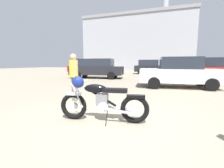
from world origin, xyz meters
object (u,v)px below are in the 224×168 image
(red_hatchback_near, at_px, (96,68))
(blue_hatchback_right, at_px, (86,67))
(bystander, at_px, (74,72))
(pale_sedan_back, at_px, (197,69))
(vintage_motorcycle, at_px, (100,100))
(dark_sedan_left, at_px, (150,67))
(white_estate_far, at_px, (179,72))

(red_hatchback_near, bearing_deg, blue_hatchback_right, 120.53)
(bystander, relative_size, red_hatchback_near, 0.34)
(red_hatchback_near, bearing_deg, pale_sedan_back, -4.03)
(vintage_motorcycle, bearing_deg, red_hatchback_near, -73.35)
(bystander, height_order, red_hatchback_near, red_hatchback_near)
(vintage_motorcycle, relative_size, blue_hatchback_right, 0.48)
(bystander, bearing_deg, vintage_motorcycle, 83.32)
(vintage_motorcycle, xyz_separation_m, blue_hatchback_right, (-8.27, 13.75, 0.34))
(dark_sedan_left, bearing_deg, pale_sedan_back, -63.72)
(white_estate_far, height_order, dark_sedan_left, dark_sedan_left)
(white_estate_far, bearing_deg, red_hatchback_near, -33.51)
(blue_hatchback_right, bearing_deg, red_hatchback_near, -54.91)
(bystander, distance_m, red_hatchback_near, 8.56)
(vintage_motorcycle, relative_size, dark_sedan_left, 0.51)
(pale_sedan_back, distance_m, blue_hatchback_right, 12.28)
(vintage_motorcycle, bearing_deg, pale_sedan_back, -119.02)
(blue_hatchback_right, relative_size, dark_sedan_left, 1.06)
(pale_sedan_back, relative_size, white_estate_far, 1.11)
(pale_sedan_back, xyz_separation_m, dark_sedan_left, (-4.29, 6.79, -0.02))
(bystander, distance_m, blue_hatchback_right, 13.94)
(bystander, bearing_deg, red_hatchback_near, -124.51)
(pale_sedan_back, bearing_deg, white_estate_far, 76.40)
(white_estate_far, distance_m, dark_sedan_left, 11.16)
(white_estate_far, bearing_deg, dark_sedan_left, -82.55)
(white_estate_far, bearing_deg, blue_hatchback_right, -43.86)
(white_estate_far, relative_size, red_hatchback_near, 0.89)
(bystander, distance_m, white_estate_far, 5.91)
(pale_sedan_back, xyz_separation_m, red_hatchback_near, (-8.23, -0.66, 0.00))
(pale_sedan_back, bearing_deg, vintage_motorcycle, 77.82)
(pale_sedan_back, bearing_deg, bystander, 65.95)
(vintage_motorcycle, height_order, dark_sedan_left, dark_sedan_left)
(bystander, xyz_separation_m, red_hatchback_near, (-3.08, 7.98, -0.08))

